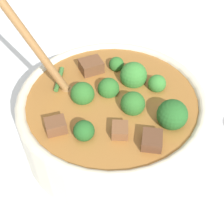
% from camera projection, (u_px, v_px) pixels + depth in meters
% --- Properties ---
extents(ground_plane, '(4.00, 4.00, 0.00)m').
position_uv_depth(ground_plane, '(112.00, 138.00, 0.54)').
color(ground_plane, silver).
extents(stew_bowl, '(0.33, 0.29, 0.29)m').
position_uv_depth(stew_bowl, '(112.00, 114.00, 0.49)').
color(stew_bowl, beige).
rests_on(stew_bowl, ground_plane).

